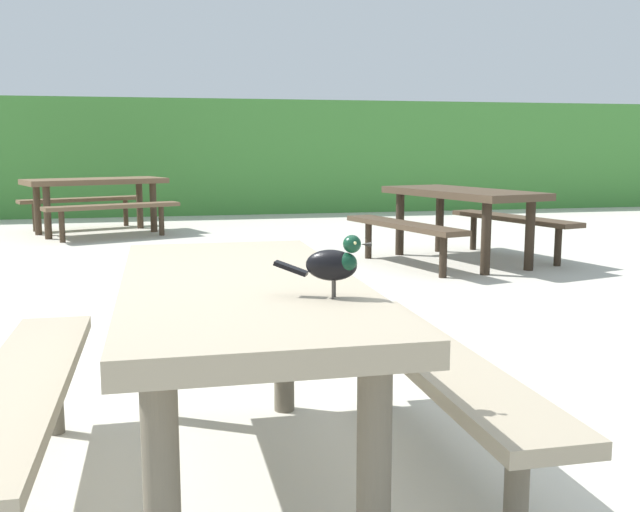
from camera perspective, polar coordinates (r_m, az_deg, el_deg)
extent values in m
plane|color=beige|center=(2.89, -8.78, -15.46)|extent=(60.00, 60.00, 0.00)
cube|color=#428438|center=(13.54, -11.95, 7.60)|extent=(28.00, 2.12, 1.96)
cube|color=gray|center=(2.45, -6.35, -2.48)|extent=(0.77, 1.80, 0.07)
cylinder|color=#635B4C|center=(1.89, -12.25, -17.97)|extent=(0.09, 0.09, 0.67)
cylinder|color=#635B4C|center=(1.96, 4.24, -16.81)|extent=(0.09, 0.09, 0.67)
cylinder|color=#635B4C|center=(3.21, -12.32, -6.76)|extent=(0.09, 0.09, 0.67)
cylinder|color=#635B4C|center=(3.25, -2.84, -6.37)|extent=(0.09, 0.09, 0.67)
cube|color=gray|center=(2.55, -22.27, -9.35)|extent=(0.29, 1.71, 0.05)
cylinder|color=#635B4C|center=(3.22, -20.09, -9.62)|extent=(0.07, 0.07, 0.39)
cube|color=gray|center=(2.68, 8.94, -7.93)|extent=(0.29, 1.71, 0.05)
cylinder|color=#635B4C|center=(2.22, 15.08, -17.89)|extent=(0.07, 0.07, 0.39)
cylinder|color=#635B4C|center=(3.33, 4.83, -8.54)|extent=(0.07, 0.07, 0.39)
ellipsoid|color=black|center=(2.09, 0.89, -0.72)|extent=(0.17, 0.13, 0.09)
ellipsoid|color=#0F3823|center=(2.08, 2.00, -0.58)|extent=(0.09, 0.08, 0.06)
sphere|color=#0F3823|center=(2.07, 2.52, 0.95)|extent=(0.05, 0.05, 0.05)
sphere|color=#EAE08C|center=(2.09, 2.93, 1.15)|extent=(0.01, 0.01, 0.01)
sphere|color=#EAE08C|center=(2.05, 2.75, 1.01)|extent=(0.01, 0.01, 0.01)
cone|color=black|center=(2.06, 3.64, 0.91)|extent=(0.03, 0.03, 0.02)
cube|color=black|center=(2.12, -2.29, -0.97)|extent=(0.10, 0.07, 0.04)
cylinder|color=#47423D|center=(2.11, 1.16, -2.49)|extent=(0.01, 0.01, 0.05)
cylinder|color=#47423D|center=(2.09, 1.01, -2.63)|extent=(0.01, 0.01, 0.05)
cube|color=#473828|center=(7.50, 11.01, 4.87)|extent=(1.21, 1.94, 0.07)
cylinder|color=#2E241A|center=(6.83, 12.84, 1.33)|extent=(0.09, 0.09, 0.67)
cylinder|color=#2E241A|center=(7.18, 16.08, 1.56)|extent=(0.09, 0.09, 0.67)
cylinder|color=#2E241A|center=(7.94, 6.26, 2.49)|extent=(0.09, 0.09, 0.67)
cylinder|color=#2E241A|center=(8.25, 9.34, 2.66)|extent=(0.09, 0.09, 0.67)
cube|color=#473828|center=(7.11, 6.52, 2.42)|extent=(0.72, 1.72, 0.05)
cylinder|color=#2E241A|center=(6.62, 9.60, -0.01)|extent=(0.07, 0.07, 0.39)
cylinder|color=#2E241A|center=(7.67, 3.81, 1.26)|extent=(0.07, 0.07, 0.39)
cube|color=#473828|center=(7.98, 14.88, 2.86)|extent=(0.72, 1.72, 0.05)
cylinder|color=#2E241A|center=(7.55, 18.10, 0.73)|extent=(0.07, 0.07, 0.39)
cylinder|color=#2E241A|center=(8.48, 11.90, 1.80)|extent=(0.07, 0.07, 0.39)
cube|color=brown|center=(10.27, -17.17, 5.61)|extent=(1.95, 1.36, 0.07)
cylinder|color=#423324|center=(10.27, -12.89, 3.71)|extent=(0.09, 0.09, 0.67)
cylinder|color=#423324|center=(10.77, -13.91, 3.89)|extent=(0.09, 0.09, 0.67)
cylinder|color=#423324|center=(9.86, -20.54, 3.18)|extent=(0.09, 0.09, 0.67)
cylinder|color=#423324|center=(10.38, -21.22, 3.39)|extent=(0.09, 0.09, 0.67)
cube|color=brown|center=(9.62, -15.89, 3.76)|extent=(1.69, 0.88, 0.05)
cylinder|color=#423324|center=(9.86, -12.29, 2.71)|extent=(0.07, 0.07, 0.39)
cylinder|color=#423324|center=(9.47, -19.52, 2.18)|extent=(0.07, 0.07, 0.39)
cube|color=brown|center=(10.96, -18.17, 4.21)|extent=(1.69, 0.88, 0.05)
cylinder|color=#423324|center=(11.17, -14.94, 3.29)|extent=(0.07, 0.07, 0.39)
cylinder|color=#423324|center=(10.82, -21.38, 2.83)|extent=(0.07, 0.07, 0.39)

